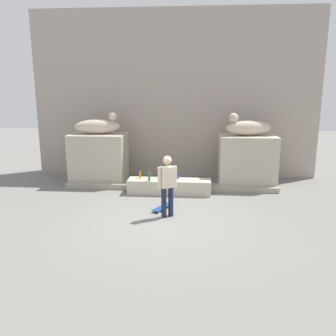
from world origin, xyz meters
TOP-DOWN VIEW (x-y plane):
  - ground_plane at (0.00, 0.00)m, footprint 40.00×40.00m
  - facade_wall at (0.00, 5.07)m, footprint 10.78×0.60m
  - pedestal_left at (-2.64, 3.53)m, footprint 1.94×1.29m
  - pedestal_right at (2.64, 3.53)m, footprint 1.94×1.29m
  - statue_reclining_left at (-2.60, 3.53)m, footprint 1.67×0.79m
  - statue_reclining_right at (2.60, 3.52)m, footprint 1.68×0.87m
  - ledge_block at (0.00, 2.39)m, footprint 2.70×0.65m
  - skater at (0.11, 0.26)m, footprint 0.49×0.34m
  - skateboard at (-0.08, 0.81)m, footprint 0.54×0.80m
  - bottle_green at (-0.63, 2.16)m, footprint 0.07×0.07m
  - bottle_blue at (0.28, 2.52)m, footprint 0.06×0.06m
  - bottle_clear at (0.10, 2.25)m, footprint 0.07×0.07m
  - bottle_orange at (-0.97, 2.47)m, footprint 0.06×0.06m
  - stair_step at (0.00, 2.86)m, footprint 7.21×0.50m

SIDE VIEW (x-z plane):
  - ground_plane at x=0.00m, z-range 0.00..0.00m
  - skateboard at x=-0.08m, z-range 0.02..0.10m
  - stair_step at x=0.00m, z-range 0.00..0.18m
  - ledge_block at x=0.00m, z-range 0.00..0.47m
  - bottle_orange at x=-0.97m, z-range 0.44..0.70m
  - bottle_blue at x=0.28m, z-range 0.44..0.74m
  - bottle_green at x=-0.63m, z-range 0.44..0.75m
  - bottle_clear at x=0.10m, z-range 0.44..0.76m
  - pedestal_left at x=-2.64m, z-range 0.00..1.79m
  - pedestal_right at x=2.64m, z-range 0.00..1.79m
  - skater at x=0.11m, z-range 0.09..1.76m
  - statue_reclining_left at x=-2.60m, z-range 1.68..2.46m
  - statue_reclining_right at x=2.60m, z-range 1.68..2.46m
  - facade_wall at x=0.00m, z-range 0.00..6.22m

